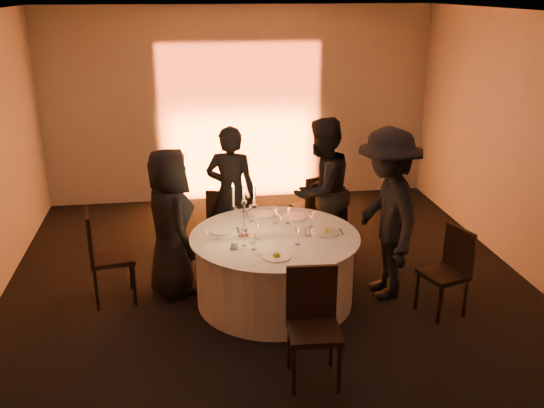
{
  "coord_description": "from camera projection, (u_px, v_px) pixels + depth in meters",
  "views": [
    {
      "loc": [
        -0.92,
        -5.82,
        3.25
      ],
      "look_at": [
        0.0,
        0.2,
        1.05
      ],
      "focal_mm": 40.0,
      "sensor_mm": 36.0,
      "label": 1
    }
  ],
  "objects": [
    {
      "name": "guest_back_left",
      "position": [
        231.0,
        193.0,
        7.44
      ],
      "size": [
        0.71,
        0.56,
        1.7
      ],
      "primitive_type": "imported",
      "rotation": [
        0.0,
        0.0,
        2.86
      ],
      "color": "black",
      "rests_on": "floor"
    },
    {
      "name": "wine_glass_b",
      "position": [
        298.0,
        232.0,
        6.11
      ],
      "size": [
        0.07,
        0.07,
        0.19
      ],
      "color": "white",
      "rests_on": "banquet_table"
    },
    {
      "name": "candelabra",
      "position": [
        244.0,
        217.0,
        6.26
      ],
      "size": [
        0.28,
        0.13,
        0.66
      ],
      "color": "silver",
      "rests_on": "banquet_table"
    },
    {
      "name": "wine_glass_c",
      "position": [
        288.0,
        212.0,
        6.66
      ],
      "size": [
        0.07,
        0.07,
        0.19
      ],
      "color": "white",
      "rests_on": "banquet_table"
    },
    {
      "name": "wall_back",
      "position": [
        240.0,
        106.0,
        9.39
      ],
      "size": [
        7.0,
        0.0,
        7.0
      ],
      "primitive_type": "plane",
      "rotation": [
        1.57,
        0.0,
        0.0
      ],
      "color": "beige",
      "rests_on": "floor"
    },
    {
      "name": "tumbler_a",
      "position": [
        252.0,
        239.0,
        6.18
      ],
      "size": [
        0.07,
        0.07,
        0.09
      ],
      "primitive_type": "cylinder",
      "color": "white",
      "rests_on": "banquet_table"
    },
    {
      "name": "tumbler_c",
      "position": [
        242.0,
        228.0,
        6.45
      ],
      "size": [
        0.07,
        0.07,
        0.09
      ],
      "primitive_type": "cylinder",
      "color": "white",
      "rests_on": "banquet_table"
    },
    {
      "name": "wall_front",
      "position": [
        389.0,
        375.0,
        2.88
      ],
      "size": [
        7.0,
        0.0,
        7.0
      ],
      "primitive_type": "plane",
      "rotation": [
        -1.57,
        0.0,
        0.0
      ],
      "color": "beige",
      "rests_on": "floor"
    },
    {
      "name": "guest_right",
      "position": [
        386.0,
        214.0,
        6.48
      ],
      "size": [
        0.72,
        1.23,
        1.89
      ],
      "primitive_type": "imported",
      "rotation": [
        0.0,
        0.0,
        -1.56
      ],
      "color": "black",
      "rests_on": "floor"
    },
    {
      "name": "wine_glass_a",
      "position": [
        251.0,
        210.0,
        6.72
      ],
      "size": [
        0.07,
        0.07,
        0.19
      ],
      "color": "white",
      "rests_on": "banquet_table"
    },
    {
      "name": "wine_glass_e",
      "position": [
        244.0,
        233.0,
        6.09
      ],
      "size": [
        0.07,
        0.07,
        0.19
      ],
      "color": "white",
      "rests_on": "banquet_table"
    },
    {
      "name": "guest_back_right",
      "position": [
        321.0,
        191.0,
        7.35
      ],
      "size": [
        1.11,
        1.07,
        1.81
      ],
      "primitive_type": "imported",
      "rotation": [
        0.0,
        0.0,
        -2.5
      ],
      "color": "black",
      "rests_on": "floor"
    },
    {
      "name": "chair_left",
      "position": [
        103.0,
        251.0,
        6.44
      ],
      "size": [
        0.53,
        0.53,
        1.05
      ],
      "rotation": [
        0.0,
        0.0,
        1.74
      ],
      "color": "black",
      "rests_on": "floor"
    },
    {
      "name": "chair_front",
      "position": [
        313.0,
        318.0,
        5.19
      ],
      "size": [
        0.47,
        0.47,
        1.01
      ],
      "rotation": [
        0.0,
        0.0,
        -0.07
      ],
      "color": "black",
      "rests_on": "floor"
    },
    {
      "name": "ceiling",
      "position": [
        275.0,
        14.0,
        5.63
      ],
      "size": [
        7.0,
        7.0,
        0.0
      ],
      "primitive_type": "plane",
      "rotation": [
        3.14,
        0.0,
        0.0
      ],
      "color": "silver",
      "rests_on": "wall_back"
    },
    {
      "name": "wine_glass_g",
      "position": [
        258.0,
        227.0,
        6.24
      ],
      "size": [
        0.07,
        0.07,
        0.19
      ],
      "color": "white",
      "rests_on": "banquet_table"
    },
    {
      "name": "plate_front",
      "position": [
        276.0,
        256.0,
        5.86
      ],
      "size": [
        0.36,
        0.27,
        0.08
      ],
      "color": "silver",
      "rests_on": "banquet_table"
    },
    {
      "name": "chair_back_left",
      "position": [
        223.0,
        217.0,
        7.67
      ],
      "size": [
        0.48,
        0.48,
        0.87
      ],
      "rotation": [
        0.0,
        0.0,
        2.85
      ],
      "color": "black",
      "rests_on": "floor"
    },
    {
      "name": "tumbler_b",
      "position": [
        308.0,
        232.0,
        6.36
      ],
      "size": [
        0.07,
        0.07,
        0.09
      ],
      "primitive_type": "cylinder",
      "color": "white",
      "rests_on": "banquet_table"
    },
    {
      "name": "guest_left",
      "position": [
        170.0,
        223.0,
        6.57
      ],
      "size": [
        0.77,
        0.94,
        1.65
      ],
      "primitive_type": "imported",
      "rotation": [
        0.0,
        0.0,
        1.91
      ],
      "color": "black",
      "rests_on": "floor"
    },
    {
      "name": "banquet_table",
      "position": [
        275.0,
        268.0,
        6.52
      ],
      "size": [
        1.8,
        1.8,
        0.77
      ],
      "color": "black",
      "rests_on": "floor"
    },
    {
      "name": "plate_left",
      "position": [
        222.0,
        231.0,
        6.48
      ],
      "size": [
        0.36,
        0.27,
        0.01
      ],
      "color": "silver",
      "rests_on": "banquet_table"
    },
    {
      "name": "plate_right",
      "position": [
        326.0,
        232.0,
        6.44
      ],
      "size": [
        0.36,
        0.29,
        0.08
      ],
      "color": "silver",
      "rests_on": "banquet_table"
    },
    {
      "name": "chair_back_right",
      "position": [
        313.0,
        204.0,
        8.07
      ],
      "size": [
        0.53,
        0.53,
        0.91
      ],
      "rotation": [
        0.0,
        0.0,
        -2.72
      ],
      "color": "black",
      "rests_on": "floor"
    },
    {
      "name": "uplighter_fixture",
      "position": [
        244.0,
        200.0,
        9.61
      ],
      "size": [
        0.25,
        0.12,
        0.1
      ],
      "primitive_type": "cube",
      "color": "black",
      "rests_on": "floor"
    },
    {
      "name": "wine_glass_f",
      "position": [
        311.0,
        215.0,
        6.56
      ],
      "size": [
        0.07,
        0.07,
        0.19
      ],
      "color": "white",
      "rests_on": "banquet_table"
    },
    {
      "name": "plate_back_left",
      "position": [
        262.0,
        214.0,
        6.95
      ],
      "size": [
        0.36,
        0.28,
        0.01
      ],
      "color": "silver",
      "rests_on": "banquet_table"
    },
    {
      "name": "plate_back_right",
      "position": [
        295.0,
        217.0,
        6.87
      ],
      "size": [
        0.35,
        0.29,
        0.01
      ],
      "color": "silver",
      "rests_on": "banquet_table"
    },
    {
      "name": "wine_glass_d",
      "position": [
        254.0,
        237.0,
        6.0
      ],
      "size": [
        0.07,
        0.07,
        0.19
      ],
      "color": "white",
      "rests_on": "banquet_table"
    },
    {
      "name": "floor",
      "position": [
        275.0,
        300.0,
        6.65
      ],
      "size": [
        7.0,
        7.0,
        0.0
      ],
      "primitive_type": "plane",
      "color": "black",
      "rests_on": "ground"
    },
    {
      "name": "coffee_cup",
      "position": [
        234.0,
        245.0,
        6.06
      ],
      "size": [
        0.11,
        0.11,
        0.07
      ],
      "color": "silver",
      "rests_on": "banquet_table"
    },
    {
      "name": "wine_glass_h",
      "position": [
        276.0,
        212.0,
        6.66
      ],
      "size": [
        0.07,
        0.07,
        0.19
      ],
      "color": "white",
      "rests_on": "banquet_table"
    },
    {
      "name": "chair_right",
      "position": [
        450.0,
        266.0,
        6.25
      ],
      "size": [
        0.51,
        0.51,
        0.93
      ],
      "rotation": [
        0.0,
        0.0,
        -1.27
      ],
      "color": "black",
      "rests_on": "floor"
    }
  ]
}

